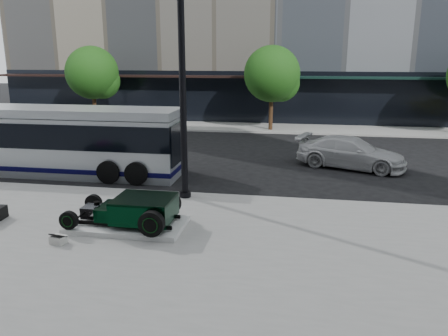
% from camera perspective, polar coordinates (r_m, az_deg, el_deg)
% --- Properties ---
extents(ground, '(120.00, 120.00, 0.00)m').
position_cam_1_polar(ground, '(18.22, 0.16, -1.81)').
color(ground, black).
rests_on(ground, ground).
extents(sidewalk_near, '(70.00, 17.00, 0.12)m').
position_cam_1_polar(sidewalk_near, '(8.91, -11.92, -20.34)').
color(sidewalk_near, gray).
rests_on(sidewalk_near, ground).
extents(sidewalk_far, '(70.00, 4.00, 0.12)m').
position_cam_1_polar(sidewalk_far, '(31.79, 4.39, 5.27)').
color(sidewalk_far, gray).
rests_on(sidewalk_far, ground).
extents(street_trees, '(29.80, 3.80, 5.70)m').
position_cam_1_polar(street_trees, '(30.40, 6.55, 11.83)').
color(street_trees, black).
rests_on(street_trees, sidewalk_far).
extents(display_plinth, '(3.40, 1.80, 0.15)m').
position_cam_1_polar(display_plinth, '(13.48, -12.44, -7.24)').
color(display_plinth, silver).
rests_on(display_plinth, sidewalk_near).
extents(hot_rod, '(3.22, 2.00, 0.81)m').
position_cam_1_polar(hot_rod, '(13.19, -11.21, -5.34)').
color(hot_rod, black).
rests_on(hot_rod, display_plinth).
extents(info_plaque, '(0.45, 0.37, 0.31)m').
position_cam_1_polar(info_plaque, '(12.89, -20.83, -8.68)').
color(info_plaque, silver).
rests_on(info_plaque, sidewalk_near).
extents(lamppost, '(0.43, 0.43, 7.73)m').
position_cam_1_polar(lamppost, '(15.27, -5.40, 9.10)').
color(lamppost, black).
rests_on(lamppost, sidewalk_near).
extents(transit_bus, '(12.12, 2.88, 2.92)m').
position_cam_1_polar(transit_bus, '(20.97, -22.02, 3.46)').
color(transit_bus, silver).
rests_on(transit_bus, ground).
extents(white_sedan, '(5.35, 3.54, 1.44)m').
position_cam_1_polar(white_sedan, '(21.21, 16.23, 1.94)').
color(white_sedan, silver).
rests_on(white_sedan, ground).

